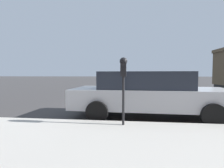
{
  "coord_description": "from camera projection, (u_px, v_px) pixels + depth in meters",
  "views": [
    {
      "loc": [
        -6.81,
        0.38,
        1.39
      ],
      "look_at": [
        -2.43,
        0.88,
        1.15
      ],
      "focal_mm": 28.0,
      "sensor_mm": 36.0,
      "label": 1
    }
  ],
  "objects": [
    {
      "name": "parking_meter",
      "position": [
        123.0,
        73.0,
        4.26
      ],
      "size": [
        0.21,
        0.19,
        1.66
      ],
      "color": "black",
      "rests_on": "sidewalk"
    },
    {
      "name": "ground_plane",
      "position": [
        142.0,
        110.0,
        6.79
      ],
      "size": [
        220.0,
        220.0,
        0.0
      ],
      "primitive_type": "plane",
      "color": "#3D3A3A"
    },
    {
      "name": "car_silver",
      "position": [
        148.0,
        93.0,
        5.71
      ],
      "size": [
        2.28,
        5.04,
        1.48
      ],
      "rotation": [
        0.0,
        0.0,
        3.11
      ],
      "color": "#B7BABF",
      "rests_on": "ground_plane"
    }
  ]
}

